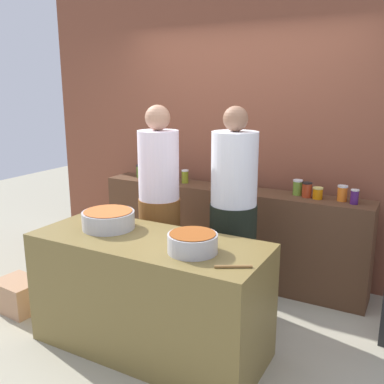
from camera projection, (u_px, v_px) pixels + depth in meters
name	position (u px, v px, depth m)	size (l,w,h in m)	color
ground	(171.00, 327.00, 3.47)	(12.00, 12.00, 0.00)	#A7A089
storefront_wall	(244.00, 126.00, 4.35)	(4.80, 0.12, 3.00)	brown
display_shelf	(228.00, 233.00, 4.30)	(2.70, 0.36, 0.93)	#513421
prep_table	(149.00, 294.00, 3.11)	(1.70, 0.70, 0.85)	brown
preserve_jar_0	(140.00, 171.00, 4.68)	(0.09, 0.09, 0.14)	olive
preserve_jar_1	(156.00, 172.00, 4.61)	(0.09, 0.09, 0.14)	#551249
preserve_jar_2	(168.00, 175.00, 4.47)	(0.07, 0.07, 0.13)	#2A463C
preserve_jar_3	(185.00, 176.00, 4.40)	(0.07, 0.07, 0.14)	olive
preserve_jar_4	(227.00, 183.00, 4.15)	(0.07, 0.07, 0.11)	brown
preserve_jar_5	(243.00, 182.00, 4.15)	(0.08, 0.08, 0.13)	#244B31
preserve_jar_6	(298.00, 187.00, 3.91)	(0.09, 0.09, 0.14)	olive
preserve_jar_7	(307.00, 190.00, 3.83)	(0.09, 0.09, 0.14)	#A53419
preserve_jar_8	(318.00, 193.00, 3.78)	(0.09, 0.09, 0.10)	orange
preserve_jar_9	(342.00, 193.00, 3.70)	(0.09, 0.09, 0.14)	orange
preserve_jar_10	(354.00, 197.00, 3.61)	(0.07, 0.07, 0.13)	#431B5F
cooking_pot_left	(108.00, 220.00, 3.22)	(0.39, 0.39, 0.14)	#B7B7BC
cooking_pot_center	(193.00, 243.00, 2.76)	(0.33, 0.33, 0.13)	#B7B7BC
wooden_spoon	(233.00, 266.00, 2.53)	(0.02, 0.02, 0.22)	#9E703D
cook_with_tongs	(160.00, 216.00, 3.73)	(0.36, 0.36, 1.75)	brown
cook_in_cap	(233.00, 225.00, 3.52)	(0.39, 0.39, 1.75)	black
bread_crate	(19.00, 295.00, 3.72)	(0.38, 0.30, 0.27)	tan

